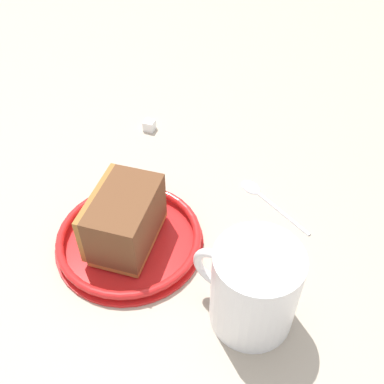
{
  "coord_description": "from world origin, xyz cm",
  "views": [
    {
      "loc": [
        2.36,
        -36.97,
        41.33
      ],
      "look_at": [
        1.62,
        1.81,
        3.0
      ],
      "focal_mm": 42.14,
      "sensor_mm": 36.0,
      "label": 1
    }
  ],
  "objects_px": {
    "tea_mug": "(253,287)",
    "sugar_cube": "(149,125)",
    "small_plate": "(130,239)",
    "teaspoon": "(261,193)",
    "cake_slice": "(124,219)"
  },
  "relations": [
    {
      "from": "small_plate",
      "to": "tea_mug",
      "type": "distance_m",
      "value": 0.17
    },
    {
      "from": "small_plate",
      "to": "sugar_cube",
      "type": "bearing_deg",
      "value": 89.02
    },
    {
      "from": "small_plate",
      "to": "tea_mug",
      "type": "bearing_deg",
      "value": -34.45
    },
    {
      "from": "cake_slice",
      "to": "tea_mug",
      "type": "distance_m",
      "value": 0.16
    },
    {
      "from": "tea_mug",
      "to": "teaspoon",
      "type": "distance_m",
      "value": 0.18
    },
    {
      "from": "sugar_cube",
      "to": "tea_mug",
      "type": "bearing_deg",
      "value": -67.58
    },
    {
      "from": "tea_mug",
      "to": "sugar_cube",
      "type": "xyz_separation_m",
      "value": [
        -0.13,
        0.31,
        -0.04
      ]
    },
    {
      "from": "teaspoon",
      "to": "sugar_cube",
      "type": "height_order",
      "value": "sugar_cube"
    },
    {
      "from": "cake_slice",
      "to": "sugar_cube",
      "type": "distance_m",
      "value": 0.22
    },
    {
      "from": "tea_mug",
      "to": "sugar_cube",
      "type": "height_order",
      "value": "tea_mug"
    },
    {
      "from": "tea_mug",
      "to": "sugar_cube",
      "type": "bearing_deg",
      "value": 112.42
    },
    {
      "from": "tea_mug",
      "to": "cake_slice",
      "type": "bearing_deg",
      "value": 145.87
    },
    {
      "from": "sugar_cube",
      "to": "cake_slice",
      "type": "bearing_deg",
      "value": -91.68
    },
    {
      "from": "small_plate",
      "to": "teaspoon",
      "type": "relative_size",
      "value": 1.71
    },
    {
      "from": "cake_slice",
      "to": "sugar_cube",
      "type": "bearing_deg",
      "value": 88.32
    }
  ]
}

